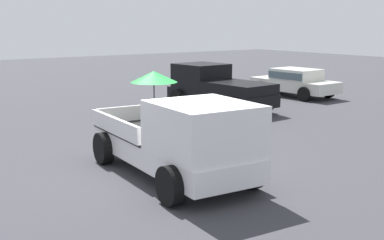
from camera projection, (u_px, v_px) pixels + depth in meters
ground_plane at (171, 175)px, 11.92m from camera, size 80.00×80.00×0.00m
pickup_truck_main at (181, 138)px, 11.37m from camera, size 5.18×2.56×2.32m
pickup_truck_red at (217, 88)px, 20.80m from camera, size 4.93×2.47×1.80m
parked_sedan_near at (295, 81)px, 24.36m from camera, size 4.38×2.14×1.33m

